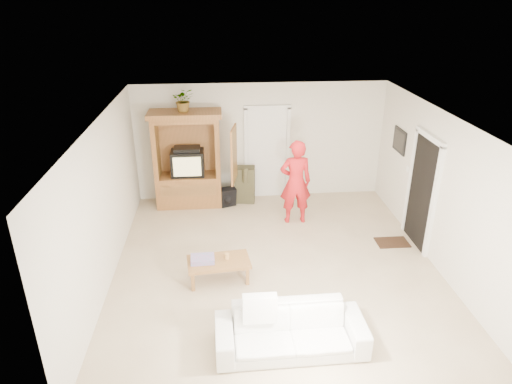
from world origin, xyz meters
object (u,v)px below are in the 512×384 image
(armoire, at_px, (189,166))
(man, at_px, (296,182))
(sofa, at_px, (291,331))
(coffee_table, at_px, (219,263))

(armoire, bearing_deg, man, -25.33)
(armoire, relative_size, sofa, 1.06)
(sofa, height_order, coffee_table, sofa)
(armoire, bearing_deg, coffee_table, -78.74)
(armoire, bearing_deg, sofa, -71.79)
(armoire, xyz_separation_m, sofa, (1.53, -4.64, -0.62))
(man, xyz_separation_m, coffee_table, (-1.57, -1.98, -0.55))
(man, height_order, sofa, man)
(man, height_order, coffee_table, man)
(coffee_table, bearing_deg, sofa, -66.82)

